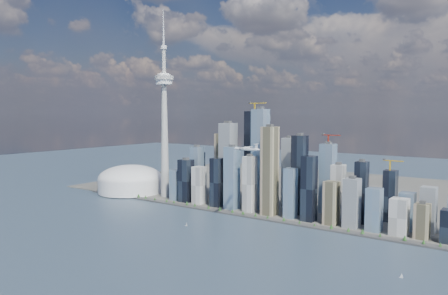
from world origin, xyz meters
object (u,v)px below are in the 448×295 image
Objects in this scene: airplane at (246,149)px; sailboat_west at (186,225)px; sailboat_east at (401,276)px; needle_tower at (164,119)px; dome_stadium at (130,181)px.

airplane is 217.40m from sailboat_west.
airplane reaches higher than sailboat_east.
needle_tower reaches higher than airplane.
airplane is at bearing 36.57° from sailboat_west.
airplane is at bearing -13.42° from dome_stadium.
sailboat_east is (470.32, -40.83, -0.24)m from sailboat_west.
sailboat_west is at bearing -147.76° from airplane.
airplane is 7.75× the size of sailboat_east.
sailboat_west is (405.56, -202.43, -36.46)m from dome_stadium.
sailboat_west is (-107.83, -79.93, -171.01)m from airplane.
sailboat_west is at bearing -26.52° from dome_stadium.
sailboat_east is at bearing -4.94° from sailboat_west.
dome_stadium is at bearing -175.91° from needle_tower.
dome_stadium is (-140.00, -10.00, -196.40)m from needle_tower.
airplane is (513.40, -122.50, 134.55)m from dome_stadium.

